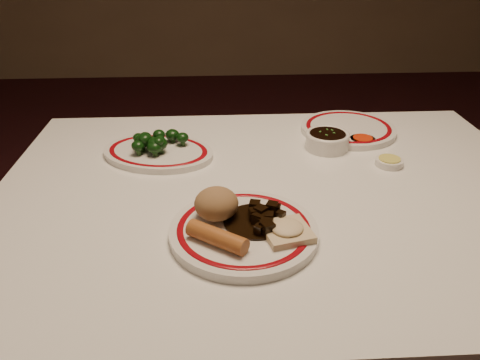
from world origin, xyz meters
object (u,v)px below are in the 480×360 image
broccoli_pile (155,141)px  broccoli_plate (158,152)px  main_plate (244,231)px  dining_table (274,225)px  spring_roll (217,237)px  fried_wonton (287,230)px  stirfry_heap (260,218)px  rice_mound (216,204)px  soy_bowl (327,141)px

broccoli_pile → broccoli_plate: bearing=19.2°
main_plate → dining_table: bearing=64.9°
broccoli_pile → main_plate: bearing=-60.8°
spring_roll → fried_wonton: 0.12m
spring_roll → broccoli_pile: size_ratio=0.81×
stirfry_heap → broccoli_plate: (-0.22, 0.34, -0.02)m
rice_mound → soy_bowl: size_ratio=0.76×
stirfry_heap → soy_bowl: stirfry_heap is taller
rice_mound → soy_bowl: (0.28, 0.33, -0.03)m
broccoli_plate → dining_table: bearing=-34.2°
rice_mound → fried_wonton: 0.14m
fried_wonton → broccoli_plate: 0.46m
main_plate → soy_bowl: 0.43m
spring_roll → fried_wonton: size_ratio=1.16×
broccoli_plate → soy_bowl: (0.42, 0.02, 0.01)m
dining_table → main_plate: bearing=-115.1°
rice_mound → spring_roll: 0.09m
main_plate → fried_wonton: (0.07, -0.03, 0.02)m
broccoli_pile → fried_wonton: bearing=-54.3°
main_plate → stirfry_heap: bearing=21.0°
stirfry_heap → broccoli_pile: (-0.22, 0.33, 0.01)m
rice_mound → broccoli_pile: bearing=115.2°
fried_wonton → stirfry_heap: bearing=138.7°
spring_roll → stirfry_heap: same height
broccoli_plate → broccoli_pile: bearing=-160.8°
dining_table → main_plate: size_ratio=3.40×
rice_mound → dining_table: bearing=45.9°
fried_wonton → soy_bowl: (0.16, 0.39, -0.01)m
spring_roll → soy_bowl: bearing=1.9°
spring_roll → broccoli_pile: bearing=56.2°
fried_wonton → broccoli_pile: 0.46m
dining_table → soy_bowl: size_ratio=11.14×
broccoli_plate → stirfry_heap: bearing=-57.1°
broccoli_pile → soy_bowl: size_ratio=1.29×
fried_wonton → main_plate: bearing=160.2°
stirfry_heap → main_plate: bearing=-159.0°
dining_table → fried_wonton: bearing=-91.3°
stirfry_heap → soy_bowl: size_ratio=1.09×
main_plate → fried_wonton: size_ratio=3.67×
dining_table → broccoli_plate: broccoli_plate is taller
main_plate → soy_bowl: size_ratio=3.28×
broccoli_plate → broccoli_pile: (-0.01, -0.00, 0.03)m
soy_bowl → fried_wonton: bearing=-112.0°
rice_mound → fried_wonton: (0.12, -0.06, -0.02)m
main_plate → broccoli_pile: (-0.19, 0.35, 0.03)m
main_plate → rice_mound: rice_mound is taller
dining_table → stirfry_heap: 0.20m
soy_bowl → spring_roll: bearing=-124.1°
rice_mound → broccoli_plate: (-0.14, 0.31, -0.04)m
main_plate → fried_wonton: bearing=-19.8°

